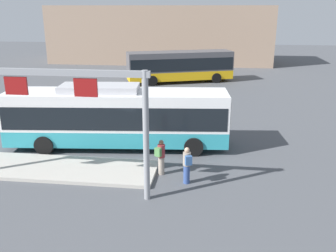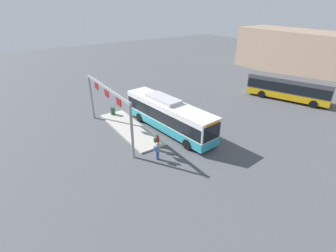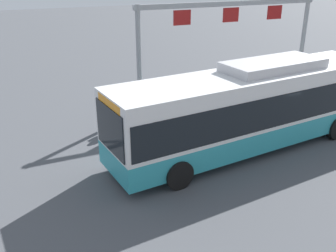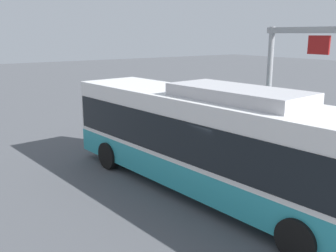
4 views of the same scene
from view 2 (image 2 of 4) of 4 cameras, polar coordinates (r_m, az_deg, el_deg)
ground_plane at (r=27.28m, az=0.15°, el=-0.84°), size 120.00×120.00×0.00m
platform_curb at (r=27.63m, az=-8.47°, el=-0.59°), size 10.00×2.80×0.16m
bus_main at (r=26.50m, az=0.14°, el=2.65°), size 12.01×3.67×3.46m
bus_background_left at (r=38.74m, az=25.38°, el=7.85°), size 10.80×6.02×3.10m
person_boarding at (r=23.22m, az=-2.46°, el=-3.61°), size 0.50×0.60×1.67m
person_waiting_near at (r=21.97m, az=-2.43°, el=-5.53°), size 0.47×0.60×1.67m
platform_sign_gantry at (r=25.38m, az=-13.41°, el=5.67°), size 10.44×0.24×5.20m
station_building at (r=52.44m, az=30.54°, el=13.40°), size 29.67×8.00×7.54m
trash_bin at (r=31.05m, az=-12.24°, el=3.31°), size 0.52×0.52×0.90m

